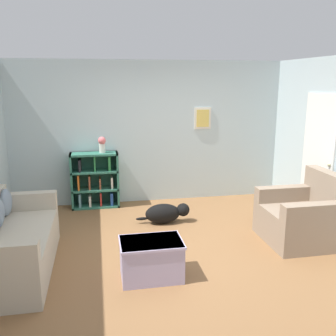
{
  "coord_description": "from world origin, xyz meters",
  "views": [
    {
      "loc": [
        -0.95,
        -4.59,
        2.25
      ],
      "look_at": [
        0.0,
        0.4,
        1.05
      ],
      "focal_mm": 40.0,
      "sensor_mm": 36.0,
      "label": 1
    }
  ],
  "objects_px": {
    "bookshelf": "(95,181)",
    "dog": "(166,213)",
    "recliner_chair": "(304,217)",
    "couch": "(10,244)",
    "vase": "(102,144)",
    "coffee_table": "(151,258)"
  },
  "relations": [
    {
      "from": "bookshelf",
      "to": "dog",
      "type": "height_order",
      "value": "bookshelf"
    },
    {
      "from": "bookshelf",
      "to": "recliner_chair",
      "type": "height_order",
      "value": "bookshelf"
    },
    {
      "from": "couch",
      "to": "bookshelf",
      "type": "relative_size",
      "value": 1.88
    },
    {
      "from": "vase",
      "to": "coffee_table",
      "type": "bearing_deg",
      "value": -79.83
    },
    {
      "from": "bookshelf",
      "to": "vase",
      "type": "relative_size",
      "value": 3.48
    },
    {
      "from": "couch",
      "to": "vase",
      "type": "height_order",
      "value": "vase"
    },
    {
      "from": "dog",
      "to": "vase",
      "type": "height_order",
      "value": "vase"
    },
    {
      "from": "couch",
      "to": "vase",
      "type": "relative_size",
      "value": 6.57
    },
    {
      "from": "recliner_chair",
      "to": "dog",
      "type": "bearing_deg",
      "value": 150.33
    },
    {
      "from": "recliner_chair",
      "to": "coffee_table",
      "type": "distance_m",
      "value": 2.37
    },
    {
      "from": "bookshelf",
      "to": "coffee_table",
      "type": "distance_m",
      "value": 2.78
    },
    {
      "from": "recliner_chair",
      "to": "vase",
      "type": "relative_size",
      "value": 3.47
    },
    {
      "from": "bookshelf",
      "to": "dog",
      "type": "distance_m",
      "value": 1.55
    },
    {
      "from": "couch",
      "to": "coffee_table",
      "type": "bearing_deg",
      "value": -16.3
    },
    {
      "from": "bookshelf",
      "to": "vase",
      "type": "xyz_separation_m",
      "value": [
        0.15,
        -0.02,
        0.67
      ]
    },
    {
      "from": "dog",
      "to": "bookshelf",
      "type": "bearing_deg",
      "value": 136.61
    },
    {
      "from": "coffee_table",
      "to": "couch",
      "type": "bearing_deg",
      "value": 163.7
    },
    {
      "from": "dog",
      "to": "vase",
      "type": "distance_m",
      "value": 1.71
    },
    {
      "from": "bookshelf",
      "to": "vase",
      "type": "height_order",
      "value": "vase"
    },
    {
      "from": "couch",
      "to": "recliner_chair",
      "type": "bearing_deg",
      "value": 2.14
    },
    {
      "from": "coffee_table",
      "to": "vase",
      "type": "distance_m",
      "value": 2.87
    },
    {
      "from": "coffee_table",
      "to": "dog",
      "type": "relative_size",
      "value": 0.83
    }
  ]
}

